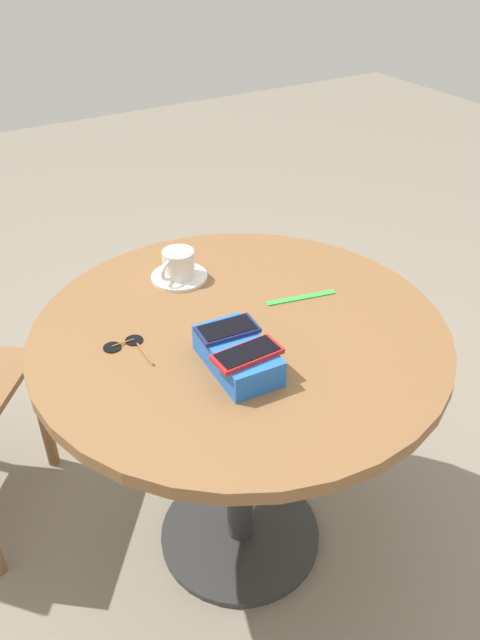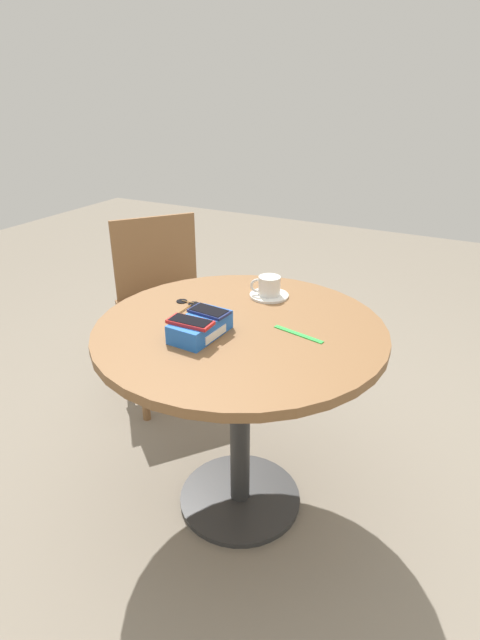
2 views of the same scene
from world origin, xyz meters
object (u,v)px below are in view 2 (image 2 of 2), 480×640
at_px(sunglasses, 187,303).
at_px(phone_box, 200,327).
at_px(coffee_cup, 269,285).
at_px(chair_near_window, 166,303).
at_px(phone_red, 190,322).
at_px(saucer, 269,295).
at_px(phone_navy, 209,311).
at_px(lanyard_strap, 298,334).
at_px(round_table, 240,364).

bearing_deg(sunglasses, phone_box, -137.23).
relative_size(coffee_cup, chair_near_window, 0.12).
height_order(phone_red, saucer, phone_red).
bearing_deg(phone_red, saucer, -8.03).
xyz_separation_m(phone_box, sunglasses, (0.18, 0.17, -0.03)).
relative_size(phone_red, phone_navy, 1.06).
relative_size(lanyard_strap, chair_near_window, 0.20).
distance_m(lanyard_strap, sunglasses, 0.42).
height_order(round_table, sunglasses, sunglasses).
bearing_deg(sunglasses, saucer, -48.88).
bearing_deg(sunglasses, phone_red, -144.29).
bearing_deg(phone_box, phone_red, 173.57).
height_order(saucer, chair_near_window, chair_near_window).
height_order(phone_box, sunglasses, phone_box).
bearing_deg(saucer, chair_near_window, 66.64).
bearing_deg(saucer, round_table, -175.63).
distance_m(round_table, phone_navy, 0.22).
bearing_deg(lanyard_strap, chair_near_window, 59.38).
xyz_separation_m(phone_red, coffee_cup, (0.41, -0.06, -0.02)).
xyz_separation_m(coffee_cup, lanyard_strap, (-0.23, -0.20, -0.04)).
bearing_deg(chair_near_window, phone_red, -138.84).
relative_size(round_table, chair_near_window, 1.09).
distance_m(phone_navy, saucer, 0.33).
relative_size(round_table, phone_navy, 7.22).
bearing_deg(chair_near_window, phone_navy, -134.56).
relative_size(phone_navy, coffee_cup, 1.25).
bearing_deg(coffee_cup, phone_navy, 171.58).
bearing_deg(saucer, lanyard_strap, -138.39).
xyz_separation_m(phone_box, chair_near_window, (0.66, 0.62, -0.31)).
height_order(round_table, saucer, saucer).
relative_size(round_table, phone_red, 6.80).
relative_size(phone_box, chair_near_window, 0.24).
bearing_deg(round_table, chair_near_window, 51.72).
bearing_deg(phone_box, lanyard_strap, -60.96).
xyz_separation_m(phone_navy, chair_near_window, (0.62, 0.63, -0.34)).
distance_m(saucer, coffee_cup, 0.04).
bearing_deg(phone_box, coffee_cup, -7.94).
bearing_deg(phone_red, chair_near_window, 41.16).
height_order(phone_navy, saucer, phone_navy).
xyz_separation_m(phone_box, phone_navy, (0.05, -0.00, 0.03)).
xyz_separation_m(round_table, coffee_cup, (0.26, 0.02, 0.18)).
relative_size(phone_box, phone_red, 1.49).
bearing_deg(chair_near_window, phone_box, -136.77).
distance_m(phone_red, coffee_cup, 0.42).
xyz_separation_m(coffee_cup, sunglasses, (-0.19, 0.22, -0.04)).
bearing_deg(saucer, phone_navy, 171.26).
relative_size(round_table, lanyard_strap, 5.36).
bearing_deg(sunglasses, lanyard_strap, -94.99).
relative_size(phone_box, saucer, 1.45).
bearing_deg(saucer, coffee_cup, 117.61).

